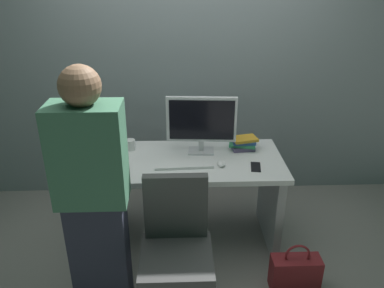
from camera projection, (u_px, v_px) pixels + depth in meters
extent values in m
plane|color=gray|center=(192.00, 237.00, 3.25)|extent=(9.00, 9.00, 0.00)
cube|color=gray|center=(188.00, 39.00, 3.39)|extent=(6.40, 0.10, 3.00)
cube|color=white|center=(192.00, 161.00, 2.95)|extent=(1.40, 0.71, 0.04)
cube|color=#B2B2B7|center=(112.00, 203.00, 3.08)|extent=(0.06, 0.63, 0.70)
cube|color=#B2B2B7|center=(270.00, 200.00, 3.13)|extent=(0.06, 0.63, 0.70)
cube|color=#3F3F3F|center=(176.00, 260.00, 2.32)|extent=(0.44, 0.44, 0.08)
cube|color=#3F3F3F|center=(176.00, 206.00, 2.39)|extent=(0.40, 0.06, 0.44)
cube|color=#262838|center=(101.00, 258.00, 2.39)|extent=(0.34, 0.20, 0.85)
cube|color=#38664C|center=(88.00, 155.00, 2.10)|extent=(0.40, 0.24, 0.58)
sphere|color=brown|center=(80.00, 86.00, 1.93)|extent=(0.22, 0.22, 0.22)
cube|color=silver|center=(201.00, 151.00, 3.05)|extent=(0.21, 0.15, 0.02)
cube|color=silver|center=(201.00, 145.00, 3.03)|extent=(0.04, 0.03, 0.08)
cube|color=silver|center=(201.00, 119.00, 2.94)|extent=(0.54, 0.07, 0.36)
cube|color=black|center=(202.00, 120.00, 2.93)|extent=(0.50, 0.04, 0.32)
cube|color=white|center=(184.00, 164.00, 2.84)|extent=(0.44, 0.15, 0.02)
ellipsoid|color=white|center=(221.00, 163.00, 2.84)|extent=(0.06, 0.10, 0.03)
cylinder|color=white|center=(124.00, 162.00, 2.81)|extent=(0.07, 0.07, 0.09)
cylinder|color=silver|center=(131.00, 145.00, 3.08)|extent=(0.08, 0.08, 0.08)
cube|color=#594C72|center=(243.00, 147.00, 3.10)|extent=(0.19, 0.15, 0.03)
cube|color=#338C59|center=(242.00, 144.00, 3.08)|extent=(0.23, 0.15, 0.02)
cube|color=#3359A5|center=(244.00, 141.00, 3.09)|extent=(0.18, 0.15, 0.03)
cube|color=gold|center=(245.00, 139.00, 3.06)|extent=(0.22, 0.17, 0.02)
cube|color=black|center=(256.00, 167.00, 2.82)|extent=(0.09, 0.15, 0.01)
cube|color=maroon|center=(295.00, 273.00, 2.68)|extent=(0.34, 0.14, 0.26)
torus|color=maroon|center=(298.00, 255.00, 2.61)|extent=(0.18, 0.02, 0.18)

